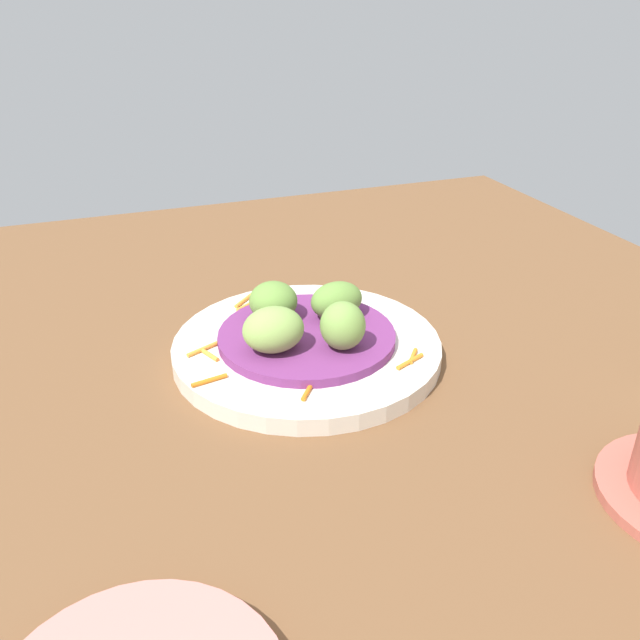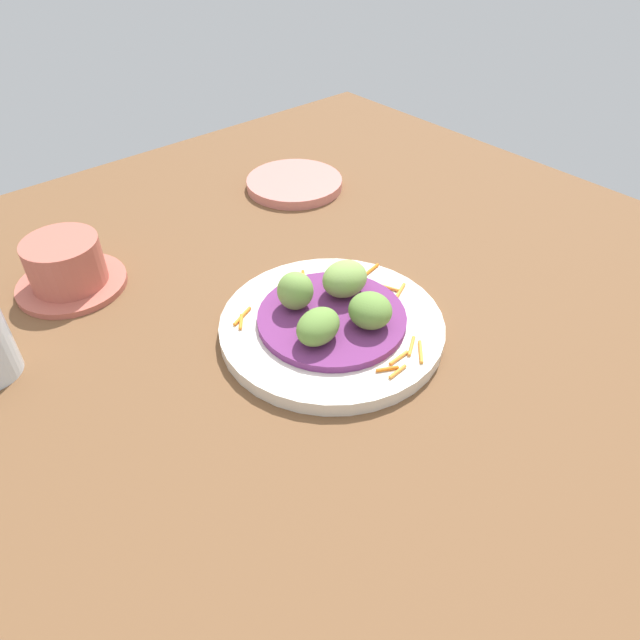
% 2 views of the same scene
% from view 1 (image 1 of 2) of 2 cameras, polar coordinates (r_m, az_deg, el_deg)
% --- Properties ---
extents(table_surface, '(1.10, 1.10, 0.02)m').
position_cam_1_polar(table_surface, '(0.60, -2.37, -6.51)').
color(table_surface, brown).
rests_on(table_surface, ground).
extents(main_plate, '(0.26, 0.26, 0.02)m').
position_cam_1_polar(main_plate, '(0.63, -1.14, -2.42)').
color(main_plate, silver).
rests_on(main_plate, table_surface).
extents(cabbage_bed, '(0.17, 0.17, 0.01)m').
position_cam_1_polar(cabbage_bed, '(0.63, -1.15, -1.41)').
color(cabbage_bed, '#702D6B').
rests_on(cabbage_bed, main_plate).
extents(carrot_garnish, '(0.21, 0.21, 0.00)m').
position_cam_1_polar(carrot_garnish, '(0.64, -3.75, -1.05)').
color(carrot_garnish, orange).
rests_on(carrot_garnish, main_plate).
extents(guac_scoop_left, '(0.06, 0.05, 0.04)m').
position_cam_1_polar(guac_scoop_left, '(0.65, 1.45, 1.73)').
color(guac_scoop_left, olive).
rests_on(guac_scoop_left, cabbage_bed).
extents(guac_scoop_center, '(0.06, 0.06, 0.04)m').
position_cam_1_polar(guac_scoop_center, '(0.64, -4.07, 1.65)').
color(guac_scoop_center, olive).
rests_on(guac_scoop_center, cabbage_bed).
extents(guac_scoop_right, '(0.06, 0.05, 0.04)m').
position_cam_1_polar(guac_scoop_right, '(0.59, -4.05, -0.83)').
color(guac_scoop_right, '#84A851').
rests_on(guac_scoop_right, cabbage_bed).
extents(guac_scoop_back, '(0.06, 0.06, 0.04)m').
position_cam_1_polar(guac_scoop_back, '(0.59, 1.98, -0.49)').
color(guac_scoop_back, '#759E47').
rests_on(guac_scoop_back, cabbage_bed).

